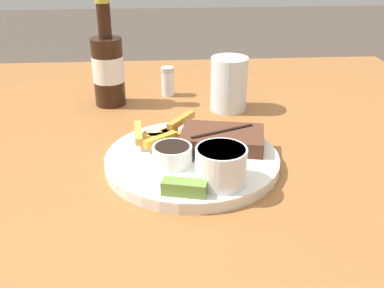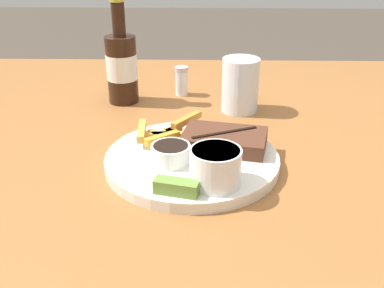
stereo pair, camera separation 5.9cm
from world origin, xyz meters
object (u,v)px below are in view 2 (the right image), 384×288
Objects in this scene: drinking_glass at (240,85)px; dipping_sauce_cup at (171,153)px; pickle_spear at (177,187)px; knife_utensil at (204,147)px; steak_portion at (224,140)px; beer_bottle at (122,65)px; coleslaw_cup at (216,165)px; dinner_plate at (192,160)px; salt_shaker at (182,81)px; fork_utensil at (156,143)px.

dipping_sauce_cup is at bearing -115.40° from drinking_glass.
pickle_spear is 0.43× the size of knife_utensil.
beer_bottle is at bearing 129.36° from steak_portion.
pickle_spear is (-0.05, -0.03, -0.02)m from coleslaw_cup.
dinner_plate is 4.29× the size of pickle_spear.
dinner_plate is 1.86× the size of steak_portion.
salt_shaker is (-0.07, 0.42, -0.02)m from coleslaw_cup.
beer_bottle is (-0.17, 0.26, 0.06)m from knife_utensil.
dinner_plate is 4.28× the size of salt_shaker.
steak_portion is 0.21m from drinking_glass.
knife_utensil is at bearing -109.03° from drinking_glass.
fork_utensil is 0.08m from knife_utensil.
fork_utensil is (-0.11, 0.01, -0.01)m from steak_portion.
beer_bottle is 3.52× the size of salt_shaker.
drinking_glass is (0.11, 0.35, 0.03)m from pickle_spear.
dinner_plate is 0.07m from steak_portion.
beer_bottle is 0.25m from drinking_glass.
salt_shaker is (-0.05, 0.30, 0.01)m from knife_utensil.
fork_utensil is 0.52× the size of beer_bottle.
pickle_spear reaches higher than dinner_plate.
steak_portion is 2.04× the size of coleslaw_cup.
fork_utensil is (-0.06, 0.04, 0.01)m from dinner_plate.
knife_utensil is (0.02, 0.03, 0.01)m from dinner_plate.
drinking_glass is (0.15, 0.20, 0.04)m from fork_utensil.
beer_bottle reaches higher than drinking_glass.
coleslaw_cup is at bearing -62.86° from beer_bottle.
dipping_sauce_cup is 0.09m from pickle_spear.
beer_bottle reaches higher than knife_utensil.
salt_shaker is (-0.08, 0.30, 0.00)m from steak_portion.
knife_utensil is (-0.03, -0.01, -0.01)m from steak_portion.
pickle_spear is at bearing -107.56° from drinking_glass.
steak_portion is (0.05, 0.03, 0.02)m from dinner_plate.
dipping_sauce_cup is 0.07m from fork_utensil.
pickle_spear is at bearing -153.26° from coleslaw_cup.
drinking_glass is at bearing 72.44° from pickle_spear.
dinner_plate is 0.10m from coleslaw_cup.
salt_shaker is (-0.01, 0.44, 0.00)m from pickle_spear.
knife_utensil is 0.23m from drinking_glass.
coleslaw_cup is at bearing -19.56° from fork_utensil.
fork_utensil reaches higher than dinner_plate.
dipping_sauce_cup is 0.34m from beer_bottle.
salt_shaker reaches higher than pickle_spear.
fork_utensil is 0.29m from salt_shaker.
drinking_glass reaches higher than dinner_plate.
drinking_glass reaches higher than fork_utensil.
beer_bottle is at bearing 108.96° from pickle_spear.
knife_utensil is at bearing -169.35° from steak_portion.
steak_portion reaches higher than pickle_spear.
fork_utensil is at bearing 176.09° from steak_portion.
pickle_spear reaches higher than knife_utensil.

